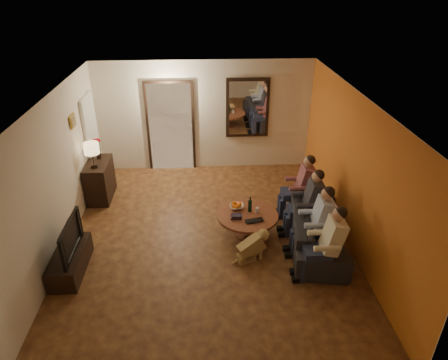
{
  "coord_description": "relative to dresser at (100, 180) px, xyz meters",
  "views": [
    {
      "loc": [
        -0.06,
        -5.92,
        4.39
      ],
      "look_at": [
        0.3,
        0.3,
        1.05
      ],
      "focal_mm": 32.0,
      "sensor_mm": 36.0,
      "label": 1
    }
  ],
  "objects": [
    {
      "name": "framed_art",
      "position": [
        -0.22,
        -0.34,
        1.44
      ],
      "size": [
        0.03,
        0.28,
        0.24
      ],
      "primitive_type": "cube",
      "color": "#B28C33",
      "rests_on": "left_wall"
    },
    {
      "name": "person_b",
      "position": [
        4.07,
        -2.15,
        0.19
      ],
      "size": [
        0.6,
        0.4,
        1.2
      ],
      "primitive_type": null,
      "color": "tan",
      "rests_on": "sofa"
    },
    {
      "name": "orange_accent",
      "position": [
        4.74,
        -1.64,
        0.89
      ],
      "size": [
        0.01,
        6.0,
        2.6
      ],
      "primitive_type": "cube",
      "color": "#E05B26",
      "rests_on": "right_wall"
    },
    {
      "name": "ceiling",
      "position": [
        2.25,
        -1.64,
        2.19
      ],
      "size": [
        5.0,
        6.0,
        0.01
      ],
      "primitive_type": "cube",
      "color": "white",
      "rests_on": "back_wall"
    },
    {
      "name": "left_wall",
      "position": [
        -0.25,
        -1.64,
        0.89
      ],
      "size": [
        0.02,
        6.0,
        2.6
      ],
      "primitive_type": "cube",
      "color": "beige",
      "rests_on": "floor"
    },
    {
      "name": "mirror_glass",
      "position": [
        3.25,
        1.29,
        1.09
      ],
      "size": [
        0.86,
        0.02,
        1.26
      ],
      "primitive_type": "cube",
      "color": "white",
      "rests_on": "back_wall"
    },
    {
      "name": "person_d",
      "position": [
        4.07,
        -0.95,
        0.19
      ],
      "size": [
        0.6,
        0.4,
        1.2
      ],
      "primitive_type": null,
      "color": "tan",
      "rests_on": "sofa"
    },
    {
      "name": "flower_vase",
      "position": [
        0.0,
        0.22,
        0.63
      ],
      "size": [
        0.14,
        0.14,
        0.44
      ],
      "primitive_type": null,
      "color": "red",
      "rests_on": "dresser"
    },
    {
      "name": "tv_stand",
      "position": [
        0.0,
        -2.37,
        -0.22
      ],
      "size": [
        0.45,
        1.11,
        0.37
      ],
      "primitive_type": "cube",
      "color": "black",
      "rests_on": "floor"
    },
    {
      "name": "dog",
      "position": [
        2.95,
        -2.26,
        -0.13
      ],
      "size": [
        0.61,
        0.43,
        0.56
      ],
      "primitive_type": null,
      "rotation": [
        0.0,
        0.0,
        0.37
      ],
      "color": "#A37B4B",
      "rests_on": "floor"
    },
    {
      "name": "wine_glass",
      "position": [
        3.14,
        -1.5,
        0.09
      ],
      "size": [
        0.06,
        0.06,
        0.1
      ],
      "primitive_type": "cylinder",
      "color": "silver",
      "rests_on": "coffee_table"
    },
    {
      "name": "coffee_table",
      "position": [
        2.96,
        -1.55,
        -0.18
      ],
      "size": [
        1.23,
        1.23,
        0.45
      ],
      "primitive_type": "cylinder",
      "rotation": [
        0.0,
        0.0,
        -0.12
      ],
      "color": "brown",
      "rests_on": "floor"
    },
    {
      "name": "kitchen_doorway",
      "position": [
        1.45,
        1.34,
        0.64
      ],
      "size": [
        1.0,
        0.06,
        2.1
      ],
      "primitive_type": "cube",
      "color": "#FFE0A5",
      "rests_on": "floor"
    },
    {
      "name": "table_lamp",
      "position": [
        0.0,
        -0.22,
        0.68
      ],
      "size": [
        0.3,
        0.3,
        0.54
      ],
      "primitive_type": null,
      "color": "beige",
      "rests_on": "dresser"
    },
    {
      "name": "bowl",
      "position": [
        2.78,
        -1.33,
        0.07
      ],
      "size": [
        0.26,
        0.26,
        0.06
      ],
      "primitive_type": "imported",
      "color": "white",
      "rests_on": "coffee_table"
    },
    {
      "name": "book_stack",
      "position": [
        2.74,
        -1.65,
        0.08
      ],
      "size": [
        0.2,
        0.15,
        0.07
      ],
      "primitive_type": null,
      "color": "black",
      "rests_on": "coffee_table"
    },
    {
      "name": "oranges",
      "position": [
        2.78,
        -1.33,
        0.14
      ],
      "size": [
        0.2,
        0.2,
        0.08
      ],
      "primitive_type": null,
      "color": "orange",
      "rests_on": "bowl"
    },
    {
      "name": "right_wall",
      "position": [
        4.75,
        -1.64,
        0.89
      ],
      "size": [
        0.02,
        6.0,
        2.6
      ],
      "primitive_type": "cube",
      "color": "beige",
      "rests_on": "floor"
    },
    {
      "name": "wine_bottle",
      "position": [
        3.01,
        -1.45,
        0.2
      ],
      "size": [
        0.07,
        0.07,
        0.31
      ],
      "primitive_type": null,
      "color": "black",
      "rests_on": "coffee_table"
    },
    {
      "name": "art_canvas",
      "position": [
        -0.21,
        -0.34,
        1.44
      ],
      "size": [
        0.01,
        0.22,
        0.18
      ],
      "primitive_type": "cube",
      "color": "brown",
      "rests_on": "left_wall"
    },
    {
      "name": "sofa",
      "position": [
        4.17,
        -1.85,
        -0.09
      ],
      "size": [
        2.31,
        1.19,
        0.64
      ],
      "primitive_type": "imported",
      "rotation": [
        0.0,
        0.0,
        1.42
      ],
      "color": "black",
      "rests_on": "floor"
    },
    {
      "name": "tv",
      "position": [
        0.0,
        -2.37,
        0.24
      ],
      "size": [
        0.98,
        0.13,
        0.56
      ],
      "primitive_type": "imported",
      "rotation": [
        0.0,
        0.0,
        1.57
      ],
      "color": "black",
      "rests_on": "tv_stand"
    },
    {
      "name": "back_wall",
      "position": [
        2.25,
        1.36,
        0.89
      ],
      "size": [
        5.0,
        0.02,
        2.6
      ],
      "primitive_type": "cube",
      "color": "beige",
      "rests_on": "floor"
    },
    {
      "name": "laptop",
      "position": [
        3.06,
        -1.83,
        0.05
      ],
      "size": [
        0.37,
        0.28,
        0.03
      ],
      "primitive_type": "imported",
      "rotation": [
        0.0,
        0.0,
        0.23
      ],
      "color": "black",
      "rests_on": "coffee_table"
    },
    {
      "name": "fridge_glimpse",
      "position": [
        1.7,
        1.34,
        0.49
      ],
      "size": [
        0.45,
        0.03,
        1.7
      ],
      "primitive_type": "cube",
      "color": "silver",
      "rests_on": "floor"
    },
    {
      "name": "dresser",
      "position": [
        0.0,
        0.0,
        0.0
      ],
      "size": [
        0.45,
        0.92,
        0.82
      ],
      "primitive_type": "cube",
      "color": "black",
      "rests_on": "floor"
    },
    {
      "name": "floor",
      "position": [
        2.25,
        -1.64,
        -0.41
      ],
      "size": [
        5.0,
        6.0,
        0.01
      ],
      "primitive_type": "cube",
      "color": "#3C1A10",
      "rests_on": "ground"
    },
    {
      "name": "door_trim",
      "position": [
        1.45,
        1.33,
        0.64
      ],
      "size": [
        1.12,
        0.04,
        2.22
      ],
      "primitive_type": "cube",
      "color": "black",
      "rests_on": "floor"
    },
    {
      "name": "white_door",
      "position": [
        -0.21,
        0.66,
        0.61
      ],
      "size": [
        0.06,
        0.85,
        2.04
      ],
      "primitive_type": "cube",
      "color": "white",
      "rests_on": "floor"
    },
    {
      "name": "front_wall",
      "position": [
        2.25,
        -4.64,
        0.89
      ],
      "size": [
        5.0,
        0.02,
        2.6
      ],
      "primitive_type": "cube",
      "color": "beige",
      "rests_on": "floor"
    },
    {
      "name": "mirror_frame",
      "position": [
        3.25,
        1.32,
        1.09
      ],
      "size": [
        1.0,
        0.05,
        1.4
      ],
      "primitive_type": "cube",
      "color": "black",
      "rests_on": "back_wall"
    },
    {
      "name": "person_c",
      "position": [
        4.07,
        -1.55,
        0.19
      ],
      "size": [
        0.6,
        0.4,
        1.2
      ],
      "primitive_type": null,
      "color": "tan",
      "rests_on": "sofa"
    },
    {
      "name": "person_a",
      "position": [
        4.07,
        -2.75,
        0.19
      ],
      "size": [
        0.6,
        0.4,
        1.2
      ],
      "primitive_type": null,
      "color": "tan",
      "rests_on": "sofa"
    }
  ]
}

